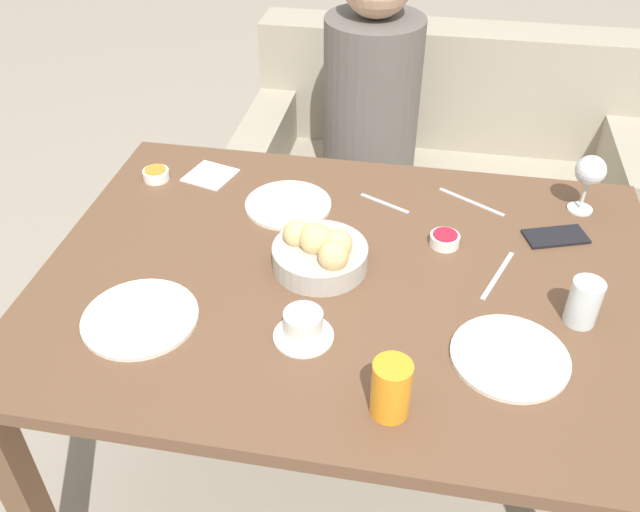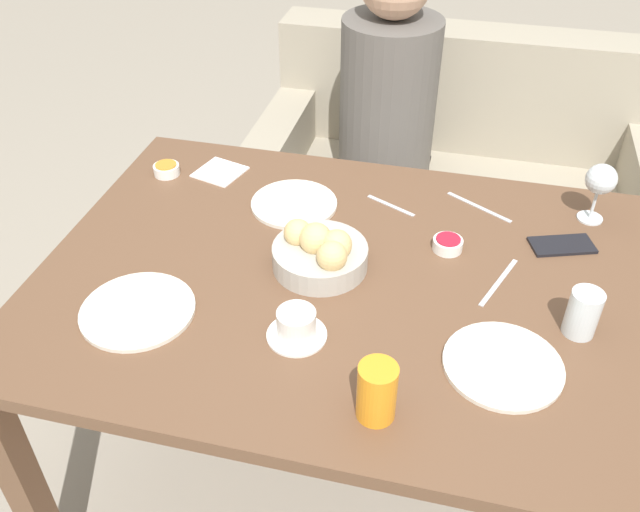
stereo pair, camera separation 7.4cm
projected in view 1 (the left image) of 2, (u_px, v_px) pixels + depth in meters
ground_plane at (343, 468)px, 2.01m from camera, size 10.00×10.00×0.00m
dining_table at (349, 303)px, 1.60m from camera, size 1.42×1.02×0.75m
couch at (436, 188)px, 2.64m from camera, size 1.43×0.70×0.88m
seated_person at (369, 151)px, 2.42m from camera, size 0.33×0.42×1.23m
bread_basket at (320, 252)px, 1.54m from camera, size 0.22×0.22×0.11m
plate_near_left at (140, 318)px, 1.43m from camera, size 0.25×0.25×0.01m
plate_near_right at (510, 357)px, 1.34m from camera, size 0.23×0.23×0.01m
plate_far_center at (288, 205)px, 1.76m from camera, size 0.22×0.22×0.01m
juice_glass at (391, 389)px, 1.20m from camera, size 0.07×0.07×0.12m
water_tumbler at (584, 302)px, 1.39m from camera, size 0.07×0.07×0.10m
wine_glass at (590, 172)px, 1.68m from camera, size 0.08×0.08×0.16m
coffee_cup at (303, 327)px, 1.37m from camera, size 0.12×0.12×0.07m
jam_bowl_berry at (445, 239)px, 1.63m from camera, size 0.07×0.07×0.03m
jam_bowl_honey at (156, 174)px, 1.86m from camera, size 0.07×0.07×0.03m
fork_silver at (471, 202)px, 1.78m from camera, size 0.17×0.11×0.00m
knife_silver at (498, 275)px, 1.54m from camera, size 0.08×0.18×0.00m
spoon_coffee at (385, 203)px, 1.77m from camera, size 0.14×0.07×0.00m
napkin at (210, 175)px, 1.88m from camera, size 0.15×0.15×0.00m
cell_phone at (556, 237)px, 1.65m from camera, size 0.17×0.12×0.01m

